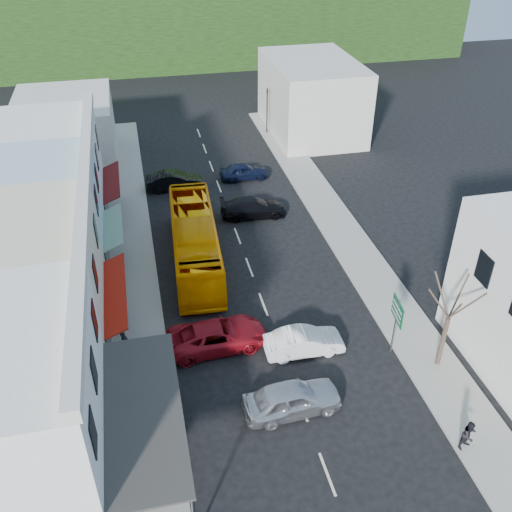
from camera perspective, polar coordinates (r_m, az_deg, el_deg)
The scene contains 19 objects.
ground at distance 31.57m, azimuth 2.44°, elevation -9.28°, with size 120.00×120.00×0.00m, color black.
sidewalk_left at distance 38.69m, azimuth -12.23°, elevation -0.75°, with size 3.00×52.00×0.15m, color gray.
sidewalk_right at distance 41.08m, azimuth 9.01°, elevation 1.87°, with size 3.00×52.00×0.15m, color gray.
shopfront_row at distance 32.92m, azimuth -21.32°, elevation -1.03°, with size 8.25×30.00×8.00m.
distant_block_left at distance 52.84m, azimuth -18.40°, elevation 11.59°, with size 8.00×10.00×6.00m, color #B7B2A8.
distant_block_right at distance 57.85m, azimuth 5.59°, elevation 15.54°, with size 8.00×12.00×7.00m, color #B7B2A8.
hillside at distance 88.62m, azimuth -10.27°, elevation 23.79°, with size 80.00×26.00×14.00m.
bus at distance 37.49m, azimuth -6.13°, elevation 1.38°, with size 2.50×11.60×3.10m, color #FF9800.
car_silver at distance 28.12m, azimuth 3.62°, elevation -14.18°, with size 1.80×4.40×1.40m, color silver.
car_white at distance 31.03m, azimuth 4.81°, elevation -8.57°, with size 1.80×4.40×1.40m, color silver.
car_red at distance 31.32m, azimuth -3.90°, elevation -8.03°, with size 1.90×4.60×1.40m, color maroon.
car_black_near at distance 43.01m, azimuth -0.26°, elevation 4.86°, with size 1.84×4.50×1.40m, color black.
car_navy_mid at distance 48.64m, azimuth -1.23°, elevation 8.47°, with size 1.80×4.40×1.40m, color black.
car_black_far at distance 47.41m, azimuth -8.21°, elevation 7.41°, with size 1.80×4.40×1.40m, color black.
pedestrian_left at distance 31.21m, azimuth -12.98°, elevation -8.46°, with size 0.60×0.40×1.70m, color black.
pedestrian_right at distance 28.03m, azimuth 20.56°, elevation -16.34°, with size 0.70×0.44×1.70m, color black.
direction_sign at distance 31.08m, azimuth 13.72°, elevation -6.89°, with size 0.36×1.61×3.56m, color #115430, non-canonical shape.
street_tree at distance 30.01m, azimuth 18.68°, elevation -5.89°, with size 2.63×2.63×6.53m, color #36281F, non-canonical shape.
traffic_signal at distance 57.35m, azimuth 1.11°, elevation 14.26°, with size 0.59×0.98×4.61m, color black, non-canonical shape.
Camera 1 is at (-6.36, -22.13, 21.60)m, focal length 40.00 mm.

